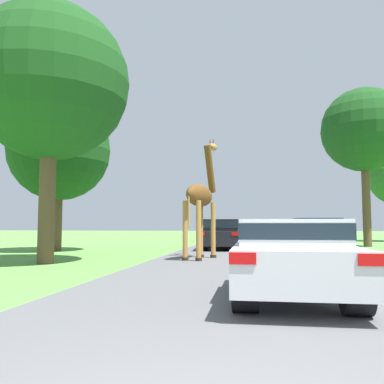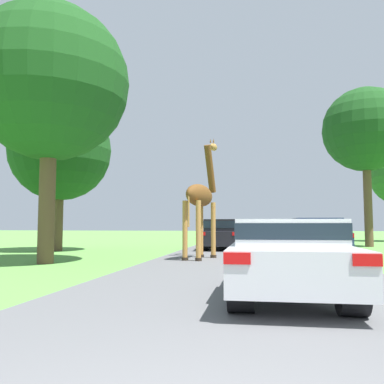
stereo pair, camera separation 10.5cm
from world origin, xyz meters
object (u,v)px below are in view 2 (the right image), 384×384
object	(u,v)px
tree_centre_back	(60,151)
tree_far_right	(50,83)
tree_right_cluster	(365,130)
car_lead_maroon	(288,255)
car_queue_right	(269,233)
car_verge_right	(317,236)
car_far_ahead	(223,234)
giraffe_near_road	(201,199)
car_queue_left	(246,231)

from	to	relation	value
tree_centre_back	tree_far_right	distance (m)	6.55
tree_right_cluster	car_lead_maroon	bearing A→B (deg)	-108.61
car_queue_right	tree_centre_back	distance (m)	13.13
car_lead_maroon	car_verge_right	size ratio (longest dim) A/B	0.99
car_verge_right	tree_centre_back	size ratio (longest dim) A/B	0.55
car_far_ahead	car_verge_right	distance (m)	5.70
car_queue_right	tree_right_cluster	size ratio (longest dim) A/B	0.51
car_queue_right	tree_right_cluster	xyz separation A→B (m)	(5.50, -1.31, 5.92)
giraffe_near_road	tree_centre_back	world-z (taller)	tree_centre_back
giraffe_near_road	car_queue_left	world-z (taller)	giraffe_near_road
car_queue_right	car_far_ahead	distance (m)	5.19
car_verge_right	tree_right_cluster	world-z (taller)	tree_right_cluster
car_lead_maroon	tree_centre_back	world-z (taller)	tree_centre_back
car_lead_maroon	car_queue_left	distance (m)	24.95
tree_far_right	tree_centre_back	bearing A→B (deg)	113.75
car_queue_left	tree_centre_back	bearing A→B (deg)	-121.43
car_far_ahead	tree_centre_back	world-z (taller)	tree_centre_back
car_lead_maroon	tree_right_cluster	xyz separation A→B (m)	(5.76, 17.12, 5.94)
car_queue_right	tree_right_cluster	world-z (taller)	tree_right_cluster
car_lead_maroon	tree_centre_back	xyz separation A→B (m)	(-9.80, 11.03, 4.07)
car_queue_right	car_verge_right	xyz separation A→B (m)	(1.64, -8.49, 0.06)
giraffe_near_road	car_verge_right	distance (m)	5.14
car_lead_maroon	tree_far_right	world-z (taller)	tree_far_right
car_verge_right	tree_far_right	distance (m)	11.50
tree_right_cluster	tree_centre_back	bearing A→B (deg)	-158.63
car_queue_right	tree_far_right	xyz separation A→B (m)	(-7.46, -13.31, 5.17)
car_lead_maroon	car_queue_left	xyz separation A→B (m)	(-1.32, 24.91, 0.04)
tree_far_right	car_far_ahead	bearing A→B (deg)	60.36
car_queue_left	car_verge_right	xyz separation A→B (m)	(3.22, -14.97, 0.04)
car_queue_left	tree_right_cluster	world-z (taller)	tree_right_cluster
car_lead_maroon	tree_centre_back	distance (m)	15.31
car_verge_right	tree_far_right	size ratio (longest dim) A/B	0.47
giraffe_near_road	car_lead_maroon	world-z (taller)	giraffe_near_road
car_queue_left	tree_far_right	xyz separation A→B (m)	(-5.88, -19.79, 5.15)
giraffe_near_road	car_queue_right	size ratio (longest dim) A/B	1.00
car_lead_maroon	car_far_ahead	bearing A→B (deg)	99.09
car_lead_maroon	car_far_ahead	size ratio (longest dim) A/B	0.87
car_lead_maroon	tree_right_cluster	distance (m)	19.02
car_queue_right	car_queue_left	size ratio (longest dim) A/B	1.03
car_queue_left	car_verge_right	world-z (taller)	car_verge_right
car_lead_maroon	car_verge_right	world-z (taller)	car_verge_right
car_lead_maroon	tree_centre_back	bearing A→B (deg)	131.61
car_queue_left	tree_centre_back	xyz separation A→B (m)	(-8.48, -13.88, 4.03)
car_queue_left	car_queue_right	bearing A→B (deg)	-76.30
tree_right_cluster	tree_far_right	xyz separation A→B (m)	(-12.97, -12.00, -0.76)
giraffe_near_road	car_queue_left	xyz separation A→B (m)	(1.20, 17.18, -1.44)
giraffe_near_road	tree_far_right	distance (m)	6.52
giraffe_near_road	car_queue_right	bearing A→B (deg)	89.82
car_queue_right	car_queue_left	xyz separation A→B (m)	(-1.58, 6.48, 0.02)
car_lead_maroon	car_far_ahead	xyz separation A→B (m)	(-2.22, 13.88, 0.07)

